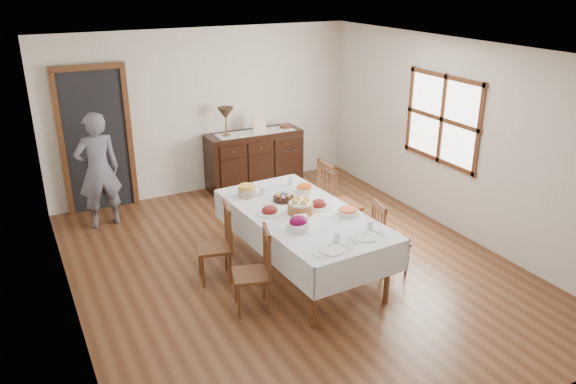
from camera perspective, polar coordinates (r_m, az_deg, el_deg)
name	(u,v)px	position (r m, az deg, el deg)	size (l,w,h in m)	color
ground	(292,266)	(6.97, 0.38, -7.55)	(6.00, 6.00, 0.00)	brown
room_shell	(265,131)	(6.64, -2.40, 6.25)	(5.02, 6.02, 2.65)	white
dining_table	(302,220)	(6.49, 1.44, -2.84)	(1.32, 2.40, 0.80)	silver
chair_left_near	(256,270)	(5.96, -3.32, -7.89)	(0.47, 0.47, 0.92)	#542F19
chair_left_far	(218,243)	(6.55, -7.15, -5.13)	(0.46, 0.46, 0.93)	#542F19
chair_right_near	(387,237)	(6.75, 9.99, -4.53)	(0.45, 0.45, 0.91)	#542F19
chair_right_far	(336,202)	(7.38, 4.89, -1.02)	(0.47, 0.47, 1.12)	#542F19
sideboard	(254,160)	(9.32, -3.45, 3.30)	(1.58, 0.57, 0.95)	black
person	(98,167)	(8.16, -18.76, 2.45)	(0.55, 0.35, 1.76)	#5A5966
bread_basket	(301,207)	(6.41, 1.28, -1.51)	(0.30, 0.30, 0.19)	brown
egg_basket	(283,198)	(6.77, -0.46, -0.60)	(0.25, 0.25, 0.11)	black
ham_platter_a	(270,211)	(6.42, -1.88, -1.93)	(0.31, 0.31, 0.11)	silver
ham_platter_b	(319,205)	(6.60, 3.17, -1.29)	(0.33, 0.33, 0.11)	silver
beet_bowl	(298,224)	(6.01, 1.06, -3.26)	(0.25, 0.25, 0.15)	silver
carrot_bowl	(304,189)	(7.02, 1.68, 0.30)	(0.22, 0.22, 0.09)	silver
pineapple_bowl	(247,191)	(6.91, -4.20, 0.12)	(0.22, 0.22, 0.14)	tan
casserole_dish	(348,212)	(6.42, 6.14, -2.01)	(0.25, 0.25, 0.07)	silver
butter_dish	(301,218)	(6.22, 1.35, -2.68)	(0.14, 0.10, 0.07)	silver
setting_left	(333,246)	(5.66, 4.59, -5.48)	(0.43, 0.31, 0.10)	silver
setting_right	(367,233)	(5.97, 8.04, -4.15)	(0.43, 0.31, 0.10)	silver
glass_far_a	(263,191)	(6.95, -2.61, 0.14)	(0.07, 0.07, 0.10)	white
glass_far_b	(291,181)	(7.26, 0.31, 1.16)	(0.07, 0.07, 0.11)	white
runner	(255,132)	(9.15, -3.34, 6.08)	(1.30, 0.35, 0.01)	silver
table_lamp	(226,114)	(8.90, -6.36, 7.87)	(0.26, 0.26, 0.46)	brown
picture_frame	(259,124)	(9.12, -2.95, 6.90)	(0.22, 0.08, 0.28)	beige
deco_bowl	(286,126)	(9.40, -0.23, 6.69)	(0.20, 0.20, 0.06)	#542F19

